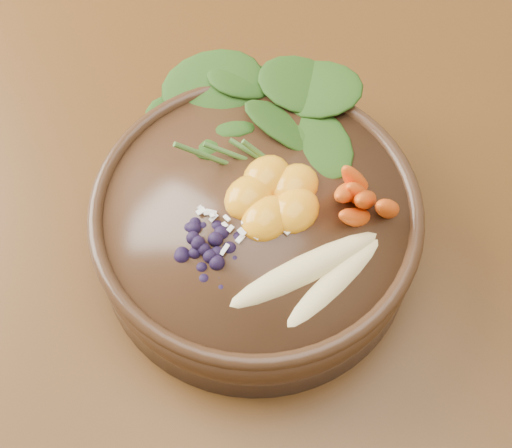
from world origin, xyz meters
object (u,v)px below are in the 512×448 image
at_px(kale_heap, 281,126).
at_px(dining_table, 391,313).
at_px(banana_halves, 321,268).
at_px(carrot_cluster, 370,178).
at_px(mandarin_cluster, 275,189).
at_px(blueberry_pile, 198,234).
at_px(stoneware_bowl, 256,229).

bearing_deg(kale_heap, dining_table, -0.00).
relative_size(dining_table, banana_halves, 10.18).
xyz_separation_m(carrot_cluster, mandarin_cluster, (-0.06, -0.05, -0.02)).
bearing_deg(dining_table, banana_halves, -117.29).
relative_size(dining_table, blueberry_pile, 11.88).
bearing_deg(mandarin_cluster, carrot_cluster, 35.19).
bearing_deg(kale_heap, mandarin_cluster, -56.79).
distance_m(stoneware_bowl, blueberry_pile, 0.08).
xyz_separation_m(stoneware_bowl, mandarin_cluster, (0.01, 0.02, 0.06)).
relative_size(dining_table, kale_heap, 8.38).
bearing_deg(banana_halves, stoneware_bowl, -177.26).
distance_m(carrot_cluster, mandarin_cluster, 0.08).
height_order(stoneware_bowl, blueberry_pile, blueberry_pile).
distance_m(dining_table, blueberry_pile, 0.27).
bearing_deg(mandarin_cluster, stoneware_bowl, -111.34).
bearing_deg(kale_heap, blueberry_pile, -83.20).
height_order(kale_heap, carrot_cluster, carrot_cluster).
height_order(carrot_cluster, mandarin_cluster, carrot_cluster).
xyz_separation_m(stoneware_bowl, carrot_cluster, (0.07, 0.06, 0.08)).
distance_m(dining_table, carrot_cluster, 0.22).
bearing_deg(dining_table, mandarin_cluster, -156.31).
bearing_deg(kale_heap, stoneware_bowl, -68.13).
height_order(carrot_cluster, banana_halves, carrot_cluster).
bearing_deg(dining_table, kale_heap, 180.00).
bearing_deg(mandarin_cluster, banana_halves, -24.75).
distance_m(stoneware_bowl, mandarin_cluster, 0.06).
height_order(carrot_cluster, blueberry_pile, carrot_cluster).
height_order(kale_heap, banana_halves, kale_heap).
distance_m(carrot_cluster, banana_halves, 0.08).
relative_size(stoneware_bowl, kale_heap, 1.53).
relative_size(carrot_cluster, mandarin_cluster, 0.87).
bearing_deg(mandarin_cluster, dining_table, 23.69).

